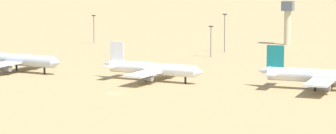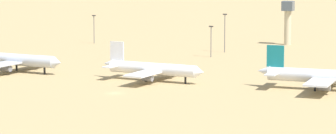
{
  "view_description": "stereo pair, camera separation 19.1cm",
  "coord_description": "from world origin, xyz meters",
  "px_view_note": "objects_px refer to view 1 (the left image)",
  "views": [
    {
      "loc": [
        108.84,
        -234.51,
        43.41
      ],
      "look_at": [
        9.32,
        21.18,
        6.0
      ],
      "focal_mm": 91.02,
      "sensor_mm": 36.0,
      "label": 1
    },
    {
      "loc": [
        109.02,
        -234.44,
        43.41
      ],
      "look_at": [
        9.32,
        21.18,
        6.0
      ],
      "focal_mm": 91.02,
      "sensor_mm": 36.0,
      "label": 2
    }
  ],
  "objects_px": {
    "parked_jet_yellow_2": "(14,60)",
    "parked_jet_teal_4": "(321,76)",
    "control_tower": "(288,18)",
    "light_pole_mid": "(94,27)",
    "parked_jet_white_3": "(152,69)",
    "light_pole_east": "(211,39)",
    "light_pole_west": "(225,30)"
  },
  "relations": [
    {
      "from": "control_tower",
      "to": "light_pole_mid",
      "type": "height_order",
      "value": "control_tower"
    },
    {
      "from": "light_pole_west",
      "to": "parked_jet_white_3",
      "type": "bearing_deg",
      "value": -88.78
    },
    {
      "from": "parked_jet_yellow_2",
      "to": "parked_jet_teal_4",
      "type": "xyz_separation_m",
      "value": [
        111.78,
        -1.05,
        0.05
      ]
    },
    {
      "from": "light_pole_east",
      "to": "parked_jet_teal_4",
      "type": "bearing_deg",
      "value": -48.94
    },
    {
      "from": "parked_jet_teal_4",
      "to": "light_pole_east",
      "type": "bearing_deg",
      "value": 130.56
    },
    {
      "from": "light_pole_west",
      "to": "light_pole_east",
      "type": "relative_size",
      "value": 1.29
    },
    {
      "from": "light_pole_west",
      "to": "light_pole_east",
      "type": "xyz_separation_m",
      "value": [
        -0.31,
        -17.79,
        -1.95
      ]
    },
    {
      "from": "parked_jet_white_3",
      "to": "light_pole_east",
      "type": "bearing_deg",
      "value": 97.88
    },
    {
      "from": "control_tower",
      "to": "light_pole_east",
      "type": "distance_m",
      "value": 60.65
    },
    {
      "from": "control_tower",
      "to": "light_pole_west",
      "type": "relative_size",
      "value": 1.22
    },
    {
      "from": "light_pole_west",
      "to": "parked_jet_yellow_2",
      "type": "bearing_deg",
      "value": -122.26
    },
    {
      "from": "parked_jet_yellow_2",
      "to": "control_tower",
      "type": "relative_size",
      "value": 2.0
    },
    {
      "from": "parked_jet_yellow_2",
      "to": "control_tower",
      "type": "distance_m",
      "value": 143.39
    },
    {
      "from": "parked_jet_yellow_2",
      "to": "parked_jet_white_3",
      "type": "relative_size",
      "value": 1.06
    },
    {
      "from": "parked_jet_teal_4",
      "to": "control_tower",
      "type": "distance_m",
      "value": 131.74
    },
    {
      "from": "light_pole_mid",
      "to": "parked_jet_white_3",
      "type": "bearing_deg",
      "value": -54.6
    },
    {
      "from": "parked_jet_teal_4",
      "to": "light_pole_east",
      "type": "relative_size",
      "value": 3.18
    },
    {
      "from": "control_tower",
      "to": "light_pole_west",
      "type": "xyz_separation_m",
      "value": [
        -18.17,
        -39.79,
        -2.72
      ]
    },
    {
      "from": "parked_jet_yellow_2",
      "to": "light_pole_mid",
      "type": "xyz_separation_m",
      "value": [
        -15.58,
        96.71,
        3.47
      ]
    },
    {
      "from": "parked_jet_yellow_2",
      "to": "light_pole_west",
      "type": "xyz_separation_m",
      "value": [
        53.22,
        84.31,
        5.17
      ]
    },
    {
      "from": "parked_jet_teal_4",
      "to": "light_pole_east",
      "type": "xyz_separation_m",
      "value": [
        -58.86,
        67.57,
        3.17
      ]
    },
    {
      "from": "light_pole_east",
      "to": "light_pole_west",
      "type": "bearing_deg",
      "value": 89.01
    },
    {
      "from": "parked_jet_teal_4",
      "to": "light_pole_west",
      "type": "bearing_deg",
      "value": 123.95
    },
    {
      "from": "parked_jet_yellow_2",
      "to": "light_pole_west",
      "type": "bearing_deg",
      "value": 64.77
    },
    {
      "from": "control_tower",
      "to": "light_pole_east",
      "type": "height_order",
      "value": "control_tower"
    },
    {
      "from": "parked_jet_white_3",
      "to": "parked_jet_teal_4",
      "type": "distance_m",
      "value": 56.73
    },
    {
      "from": "control_tower",
      "to": "parked_jet_teal_4",
      "type": "bearing_deg",
      "value": -72.11
    },
    {
      "from": "parked_jet_white_3",
      "to": "light_pole_mid",
      "type": "bearing_deg",
      "value": 131.5
    },
    {
      "from": "parked_jet_white_3",
      "to": "light_pole_east",
      "type": "distance_m",
      "value": 69.35
    },
    {
      "from": "light_pole_west",
      "to": "light_pole_mid",
      "type": "relative_size",
      "value": 1.25
    },
    {
      "from": "parked_jet_white_3",
      "to": "light_pole_west",
      "type": "xyz_separation_m",
      "value": [
        -1.85,
        87.02,
        5.43
      ]
    },
    {
      "from": "parked_jet_yellow_2",
      "to": "parked_jet_teal_4",
      "type": "height_order",
      "value": "parked_jet_teal_4"
    }
  ]
}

